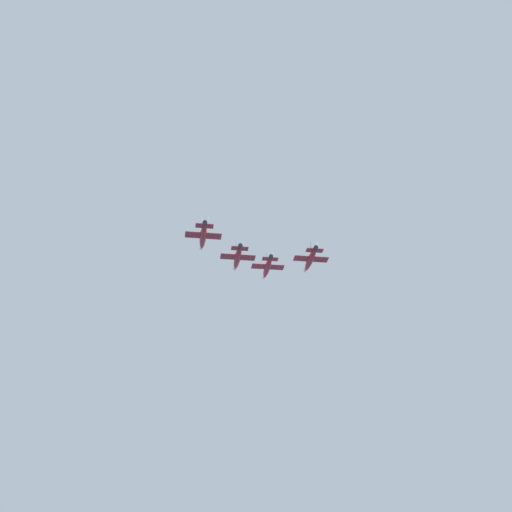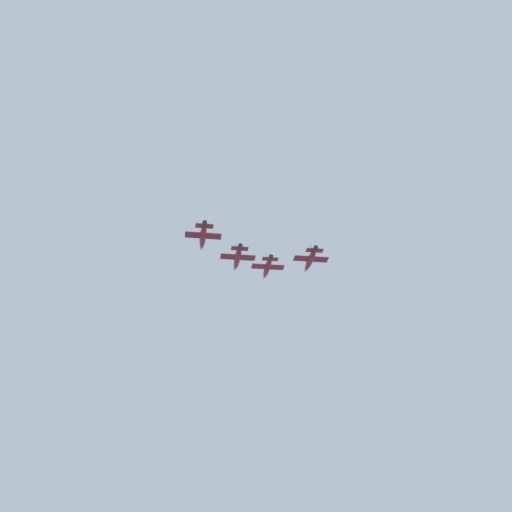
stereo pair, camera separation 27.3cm
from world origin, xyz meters
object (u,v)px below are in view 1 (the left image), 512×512
object	(u,v)px
jet_left_wingman	(238,258)
jet_lead	(267,267)
jet_left_outer	(203,236)
jet_right_wingman	(310,260)

from	to	relation	value
jet_left_wingman	jet_lead	bearing A→B (deg)	-39.70
jet_left_outer	jet_left_wingman	bearing A→B (deg)	-40.10
jet_left_wingman	jet_left_outer	size ratio (longest dim) A/B	1.03
jet_lead	jet_right_wingman	size ratio (longest dim) A/B	0.99
jet_left_outer	jet_right_wingman	bearing A→B (deg)	-68.33
jet_left_wingman	jet_left_outer	bearing A→B (deg)	140.30
jet_lead	jet_left_outer	distance (m)	33.26
jet_right_wingman	jet_left_outer	bearing A→B (deg)	112.28
jet_left_outer	jet_lead	bearing A→B (deg)	-40.10
jet_right_wingman	jet_left_outer	xyz separation A→B (m)	(-7.37, 33.59, -1.61)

